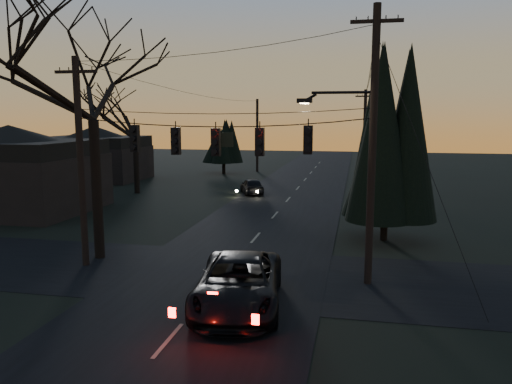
% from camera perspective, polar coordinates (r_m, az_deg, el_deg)
% --- Properties ---
extents(main_road, '(8.00, 120.00, 0.02)m').
position_cam_1_polar(main_road, '(29.38, 1.53, -3.41)').
color(main_road, black).
rests_on(main_road, ground).
extents(cross_road, '(60.00, 7.00, 0.02)m').
position_cam_1_polar(cross_road, '(19.94, -3.59, -9.34)').
color(cross_road, black).
rests_on(cross_road, ground).
extents(utility_pole_right, '(5.00, 0.30, 10.00)m').
position_cam_1_polar(utility_pole_right, '(19.31, 12.63, -10.18)').
color(utility_pole_right, black).
rests_on(utility_pole_right, ground).
extents(utility_pole_left, '(1.80, 0.30, 8.50)m').
position_cam_1_polar(utility_pole_left, '(22.22, -18.84, -7.92)').
color(utility_pole_left, black).
rests_on(utility_pole_left, ground).
extents(utility_pole_far_r, '(1.80, 0.30, 8.50)m').
position_cam_1_polar(utility_pole_far_r, '(46.70, 12.11, 0.91)').
color(utility_pole_far_r, black).
rests_on(utility_pole_far_r, ground).
extents(utility_pole_far_l, '(0.30, 0.30, 8.00)m').
position_cam_1_polar(utility_pole_far_l, '(55.74, 0.14, 2.35)').
color(utility_pole_far_l, black).
rests_on(utility_pole_far_l, ground).
extents(span_signal_assembly, '(11.50, 0.44, 1.57)m').
position_cam_1_polar(span_signal_assembly, '(19.05, -4.44, 5.90)').
color(span_signal_assembly, black).
rests_on(span_signal_assembly, ground).
extents(bare_tree_left, '(8.84, 8.84, 12.04)m').
position_cam_1_polar(bare_tree_left, '(22.45, -18.40, 13.99)').
color(bare_tree_left, black).
rests_on(bare_tree_left, ground).
extents(evergreen_right, '(3.97, 3.97, 8.88)m').
position_cam_1_polar(evergreen_right, '(25.24, 14.79, 5.82)').
color(evergreen_right, black).
rests_on(evergreen_right, ground).
extents(bare_tree_dist, '(6.63, 6.63, 8.66)m').
position_cam_1_polar(bare_tree_dist, '(40.89, -13.71, 8.28)').
color(bare_tree_dist, black).
rests_on(bare_tree_dist, ground).
extents(evergreen_dist, '(3.49, 3.49, 5.49)m').
position_cam_1_polar(evergreen_dist, '(53.53, -3.74, 5.65)').
color(evergreen_dist, black).
rests_on(evergreen_dist, ground).
extents(house_left_near, '(10.00, 8.00, 5.60)m').
position_cam_1_polar(house_left_near, '(36.00, -26.18, 2.43)').
color(house_left_near, black).
rests_on(house_left_near, ground).
extents(house_left_far, '(9.00, 7.00, 5.20)m').
position_cam_1_polar(house_left_far, '(50.99, -17.85, 4.27)').
color(house_left_far, black).
rests_on(house_left_far, ground).
extents(suv_near, '(3.42, 6.10, 1.61)m').
position_cam_1_polar(suv_near, '(16.42, -2.00, -10.41)').
color(suv_near, black).
rests_on(suv_near, ground).
extents(sedan_oncoming_a, '(2.77, 4.04, 1.28)m').
position_cam_1_polar(sedan_oncoming_a, '(39.62, -0.47, 0.67)').
color(sedan_oncoming_a, black).
rests_on(sedan_oncoming_a, ground).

